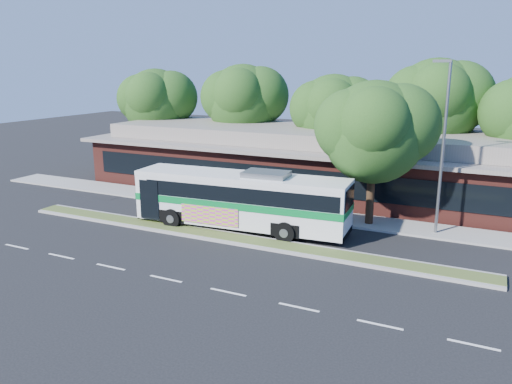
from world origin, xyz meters
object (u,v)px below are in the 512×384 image
(lamp_post, at_px, (443,144))
(sidewalk_tree, at_px, (382,130))
(transit_bus, at_px, (242,196))
(sedan, at_px, (154,174))

(lamp_post, bearing_deg, sidewalk_tree, 175.46)
(lamp_post, distance_m, transit_bus, 10.83)
(lamp_post, xyz_separation_m, sedan, (-21.17, 3.71, -4.27))
(lamp_post, bearing_deg, sedan, 170.05)
(transit_bus, distance_m, sidewalk_tree, 8.42)
(transit_bus, height_order, sidewalk_tree, sidewalk_tree)
(transit_bus, xyz_separation_m, sedan, (-11.42, 7.31, -1.23))
(sedan, bearing_deg, lamp_post, -97.43)
(sedan, xyz_separation_m, sidewalk_tree, (18.01, -3.46, 4.78))
(lamp_post, height_order, sedan, lamp_post)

